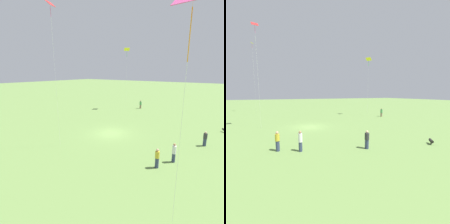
% 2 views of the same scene
% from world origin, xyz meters
% --- Properties ---
extents(ground_plane, '(240.00, 240.00, 0.00)m').
position_xyz_m(ground_plane, '(0.00, 0.00, 0.00)').
color(ground_plane, '#6B8E47').
extents(person_0, '(0.43, 0.43, 1.82)m').
position_xyz_m(person_0, '(-9.16, 2.72, 0.92)').
color(person_0, '#333D5B').
rests_on(person_0, ground_plane).
extents(person_1, '(0.57, 0.57, 1.68)m').
position_xyz_m(person_1, '(-10.82, -2.91, 0.83)').
color(person_1, '#333D5B').
rests_on(person_1, ground_plane).
extents(person_4, '(0.43, 0.43, 1.75)m').
position_xyz_m(person_4, '(-8.31, 4.53, 0.88)').
color(person_4, '#333D5B').
rests_on(person_4, ground_plane).
extents(person_7, '(0.65, 0.65, 1.79)m').
position_xyz_m(person_7, '(4.18, -16.68, 0.88)').
color(person_7, '#847056').
rests_on(person_7, ground_plane).
extents(kite_2, '(1.51, 1.49, 12.76)m').
position_xyz_m(kite_2, '(6.89, -14.88, 12.13)').
color(kite_2, yellow).
rests_on(kite_2, ground_plane).
extents(kite_3, '(0.86, 0.98, 14.50)m').
position_xyz_m(kite_3, '(2.09, 6.58, 13.48)').
color(kite_3, red).
rests_on(kite_3, ground_plane).
extents(kite_5, '(1.32, 1.12, 11.19)m').
position_xyz_m(kite_5, '(-11.38, 10.10, 10.55)').
color(kite_5, '#E54C99').
rests_on(kite_5, ground_plane).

